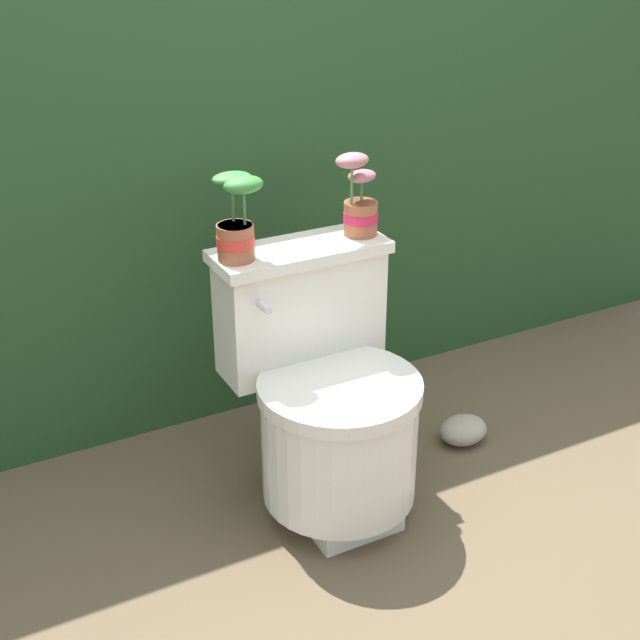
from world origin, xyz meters
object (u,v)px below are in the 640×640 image
object	(u,v)px
potted_plant_midleft	(359,204)
toilet	(328,403)
garden_stone	(463,430)
potted_plant_left	(236,223)

from	to	relation	value
potted_plant_midleft	toilet	bearing A→B (deg)	-138.02
garden_stone	potted_plant_midleft	bearing A→B (deg)	162.49
potted_plant_midleft	garden_stone	distance (m)	0.81
toilet	potted_plant_left	distance (m)	0.53
potted_plant_midleft	potted_plant_left	bearing A→B (deg)	-178.87
toilet	potted_plant_midleft	bearing A→B (deg)	41.98
potted_plant_midleft	garden_stone	bearing A→B (deg)	-17.51
toilet	potted_plant_left	bearing A→B (deg)	139.37
toilet	potted_plant_midleft	world-z (taller)	potted_plant_midleft
potted_plant_left	garden_stone	bearing A→B (deg)	-8.02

